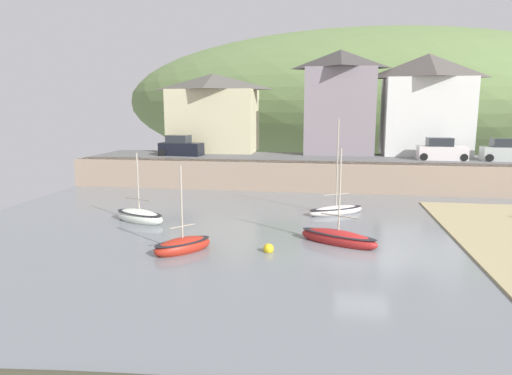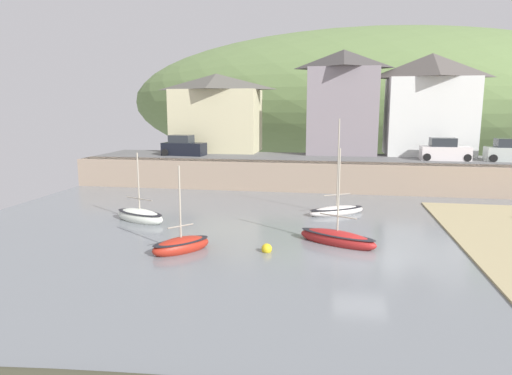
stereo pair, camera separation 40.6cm
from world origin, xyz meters
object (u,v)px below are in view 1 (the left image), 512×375
object	(u,v)px
motorboat_with_cabin	(183,246)
parked_car_end_of_row	(507,152)
sailboat_nearest_shore	(336,210)
parked_car_by_wall	(441,151)
waterfront_building_right	(426,104)
parked_car_near_slipway	(181,147)
rowboat_small_beached	(139,217)
mooring_buoy	(268,249)
waterfront_building_centre	(339,102)
sailboat_white_hull	(338,238)
waterfront_building_left	(214,112)

from	to	relation	value
motorboat_with_cabin	parked_car_end_of_row	distance (m)	30.91
sailboat_nearest_shore	parked_car_by_wall	size ratio (longest dim) A/B	1.55
waterfront_building_right	parked_car_near_slipway	distance (m)	24.00
rowboat_small_beached	parked_car_near_slipway	size ratio (longest dim) A/B	1.05
parked_car_end_of_row	mooring_buoy	xyz separation A→B (m)	(-18.00, -20.76, -3.05)
parked_car_by_wall	motorboat_with_cabin	bearing A→B (deg)	-127.32
waterfront_building_centre	mooring_buoy	bearing A→B (deg)	-98.47
sailboat_nearest_shore	rowboat_small_beached	distance (m)	12.65
rowboat_small_beached	parked_car_end_of_row	bearing A→B (deg)	54.77
sailboat_white_hull	mooring_buoy	world-z (taller)	sailboat_white_hull
sailboat_white_hull	waterfront_building_left	bearing A→B (deg)	144.76
waterfront_building_centre	rowboat_small_beached	xyz separation A→B (m)	(-12.40, -20.59, -7.20)
waterfront_building_right	sailboat_nearest_shore	distance (m)	20.02
parked_car_by_wall	sailboat_white_hull	bearing A→B (deg)	-115.25
waterfront_building_centre	motorboat_with_cabin	xyz separation A→B (m)	(-7.91, -25.87, -7.22)
motorboat_with_cabin	parked_car_by_wall	distance (m)	27.33
sailboat_white_hull	motorboat_with_cabin	xyz separation A→B (m)	(-7.54, -2.48, -0.01)
parked_car_end_of_row	waterfront_building_right	bearing A→B (deg)	145.38
sailboat_white_hull	rowboat_small_beached	size ratio (longest dim) A/B	1.15
motorboat_with_cabin	mooring_buoy	xyz separation A→B (m)	(4.15, 0.61, -0.14)
waterfront_building_centre	rowboat_small_beached	world-z (taller)	waterfront_building_centre
waterfront_building_right	parked_car_end_of_row	distance (m)	8.52
waterfront_building_right	sailboat_nearest_shore	bearing A→B (deg)	-117.41
parked_car_by_wall	parked_car_near_slipway	bearing A→B (deg)	-179.18
waterfront_building_centre	parked_car_end_of_row	distance (m)	15.54
sailboat_white_hull	waterfront_building_right	bearing A→B (deg)	96.53
motorboat_with_cabin	parked_car_end_of_row	size ratio (longest dim) A/B	1.06
sailboat_nearest_shore	mooring_buoy	xyz separation A→B (m)	(-3.38, -8.61, -0.11)
motorboat_with_cabin	mooring_buoy	size ratio (longest dim) A/B	8.55
sailboat_nearest_shore	motorboat_with_cabin	distance (m)	11.91
rowboat_small_beached	motorboat_with_cabin	size ratio (longest dim) A/B	1.01
parked_car_by_wall	parked_car_end_of_row	world-z (taller)	same
parked_car_near_slipway	parked_car_by_wall	size ratio (longest dim) A/B	1.04
parked_car_near_slipway	rowboat_small_beached	bearing A→B (deg)	-74.21
motorboat_with_cabin	mooring_buoy	world-z (taller)	motorboat_with_cabin
sailboat_white_hull	parked_car_near_slipway	xyz separation A→B (m)	(-14.60, 18.90, 2.90)
mooring_buoy	parked_car_near_slipway	bearing A→B (deg)	118.36
parked_car_end_of_row	waterfront_building_left	bearing A→B (deg)	172.89
waterfront_building_left	parked_car_end_of_row	world-z (taller)	waterfront_building_left
waterfront_building_left	parked_car_by_wall	world-z (taller)	waterfront_building_left
rowboat_small_beached	parked_car_near_slipway	world-z (taller)	parked_car_near_slipway
sailboat_nearest_shore	waterfront_building_left	bearing A→B (deg)	94.82
waterfront_building_right	motorboat_with_cabin	distance (m)	31.29
waterfront_building_right	parked_car_near_slipway	world-z (taller)	waterfront_building_right
waterfront_building_right	parked_car_end_of_row	bearing A→B (deg)	-36.96
waterfront_building_right	waterfront_building_centre	bearing A→B (deg)	-180.00
rowboat_small_beached	parked_car_by_wall	bearing A→B (deg)	60.73
parked_car_near_slipway	parked_car_by_wall	xyz separation A→B (m)	(23.84, 0.00, 0.00)
sailboat_nearest_shore	parked_car_end_of_row	xyz separation A→B (m)	(14.62, 12.15, 2.94)
waterfront_building_centre	parked_car_near_slipway	xyz separation A→B (m)	(-14.97, -4.50, -4.31)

